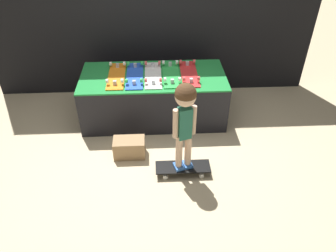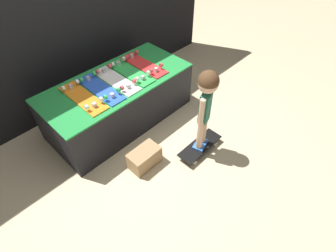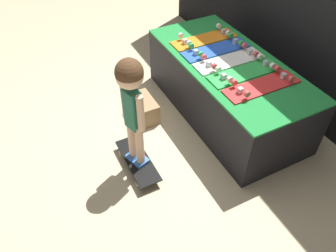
{
  "view_description": "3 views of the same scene",
  "coord_description": "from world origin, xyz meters",
  "views": [
    {
      "loc": [
        -0.0,
        -3.1,
        2.59
      ],
      "look_at": [
        0.15,
        -0.08,
        0.34
      ],
      "focal_mm": 35.0,
      "sensor_mm": 36.0,
      "label": 1
    },
    {
      "loc": [
        -1.44,
        -1.64,
        2.46
      ],
      "look_at": [
        0.11,
        -0.15,
        0.31
      ],
      "focal_mm": 28.0,
      "sensor_mm": 36.0,
      "label": 2
    },
    {
      "loc": [
        2.13,
        -1.12,
        2.31
      ],
      "look_at": [
        0.22,
        -0.15,
        0.29
      ],
      "focal_mm": 35.0,
      "sensor_mm": 36.0,
      "label": 3
    }
  ],
  "objects": [
    {
      "name": "display_rack",
      "position": [
        0.0,
        0.62,
        0.31
      ],
      "size": [
        1.85,
        0.85,
        0.62
      ],
      "color": "black",
      "rests_on": "ground_plane"
    },
    {
      "name": "skateboard_red_on_rack",
      "position": [
        0.46,
        0.63,
        0.64
      ],
      "size": [
        0.21,
        0.7,
        0.09
      ],
      "color": "red",
      "rests_on": "display_rack"
    },
    {
      "name": "skateboard_white_on_rack",
      "position": [
        0.0,
        0.61,
        0.64
      ],
      "size": [
        0.21,
        0.7,
        0.09
      ],
      "color": "white",
      "rests_on": "display_rack"
    },
    {
      "name": "child",
      "position": [
        0.3,
        -0.5,
        0.81
      ],
      "size": [
        0.24,
        0.21,
        1.03
      ],
      "rotation": [
        0.0,
        0.0,
        0.29
      ],
      "color": "#3870C6",
      "rests_on": "skateboard_on_floor"
    },
    {
      "name": "skateboard_blue_on_rack",
      "position": [
        -0.23,
        0.61,
        0.64
      ],
      "size": [
        0.21,
        0.7,
        0.09
      ],
      "color": "blue",
      "rests_on": "display_rack"
    },
    {
      "name": "ground_plane",
      "position": [
        0.0,
        0.0,
        0.0
      ],
      "size": [
        16.0,
        16.0,
        0.0
      ],
      "primitive_type": "plane",
      "color": "beige"
    },
    {
      "name": "back_wall",
      "position": [
        0.0,
        1.37,
        1.21
      ],
      "size": [
        4.59,
        0.1,
        2.42
      ],
      "color": "black",
      "rests_on": "ground_plane"
    },
    {
      "name": "storage_box",
      "position": [
        -0.3,
        -0.17,
        0.11
      ],
      "size": [
        0.36,
        0.21,
        0.22
      ],
      "color": "#A37F56",
      "rests_on": "ground_plane"
    },
    {
      "name": "skateboard_orange_on_rack",
      "position": [
        -0.46,
        0.62,
        0.64
      ],
      "size": [
        0.21,
        0.7,
        0.09
      ],
      "color": "orange",
      "rests_on": "display_rack"
    },
    {
      "name": "skateboard_green_on_rack",
      "position": [
        0.23,
        0.62,
        0.64
      ],
      "size": [
        0.21,
        0.7,
        0.09
      ],
      "color": "green",
      "rests_on": "display_rack"
    },
    {
      "name": "skateboard_on_floor",
      "position": [
        0.3,
        -0.5,
        0.07
      ],
      "size": [
        0.6,
        0.2,
        0.09
      ],
      "color": "black",
      "rests_on": "ground_plane"
    }
  ]
}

